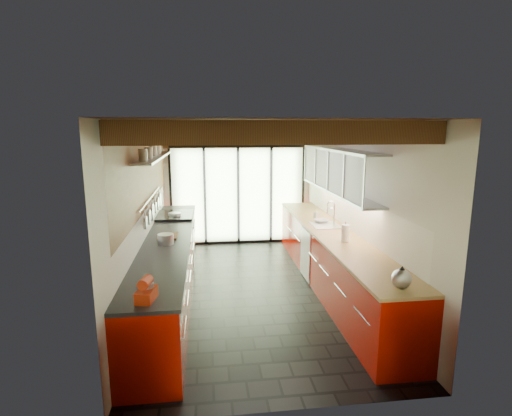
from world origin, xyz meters
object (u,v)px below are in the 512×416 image
paper_towel (345,233)px  bowl (321,221)px  stand_mixer (146,291)px  soap_bottle (316,214)px  kettle (401,277)px

paper_towel → bowl: size_ratio=1.27×
stand_mixer → paper_towel: (2.54, 1.67, 0.03)m
bowl → paper_towel: bearing=-90.0°
soap_bottle → bowl: size_ratio=0.71×
stand_mixer → soap_bottle: size_ratio=1.73×
kettle → paper_towel: (-0.00, 1.68, 0.02)m
stand_mixer → bowl: stand_mixer is taller
soap_bottle → bowl: 0.34m
kettle → bowl: kettle is taller
bowl → soap_bottle: bearing=90.0°
kettle → soap_bottle: size_ratio=1.68×
kettle → paper_towel: bearing=90.0°
stand_mixer → kettle: (2.54, -0.01, 0.01)m
soap_bottle → bowl: (0.00, -0.33, -0.05)m
kettle → stand_mixer: bearing=179.9°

